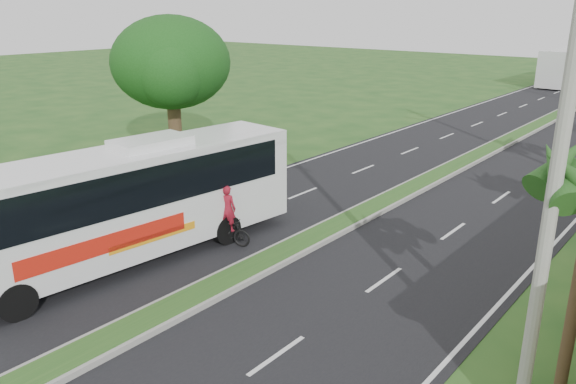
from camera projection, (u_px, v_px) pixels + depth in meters
The scene contains 9 objects.
ground at pixel (180, 308), 15.36m from camera, with size 180.00×180.00×0.00m, color #214C1C.
road_asphalt at pixel (469, 161), 30.05m from camera, with size 14.00×160.00×0.02m, color black.
median_strip at pixel (469, 159), 30.02m from camera, with size 1.20×160.00×0.18m.
lane_edge_left at pixel (362, 143), 34.08m from camera, with size 0.12×160.00×0.01m, color silver.
shade_tree at pixel (170, 66), 28.43m from camera, with size 6.30×6.00×7.54m.
utility_pole_a at pixel (562, 136), 9.93m from camera, with size 1.60×0.28×11.00m.
coach_bus_main at pixel (123, 199), 17.52m from camera, with size 3.68×12.28×3.91m.
coach_bus_far at pixel (571, 64), 59.45m from camera, with size 3.21×12.96×3.75m.
motorcyclist at pixel (228, 224), 19.18m from camera, with size 1.69×0.94×2.17m.
Camera 1 is at (10.91, -8.62, 7.84)m, focal length 35.00 mm.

